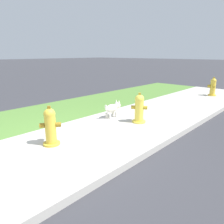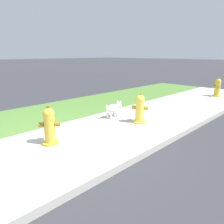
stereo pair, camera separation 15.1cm
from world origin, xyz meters
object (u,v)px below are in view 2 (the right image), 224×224
at_px(small_white_dog, 114,108).
at_px(fire_hydrant_mid_block, 49,126).
at_px(fire_hydrant_across_street, 140,109).
at_px(fire_hydrant_far_end, 217,87).

bearing_deg(small_white_dog, fire_hydrant_mid_block, -170.32).
bearing_deg(fire_hydrant_across_street, fire_hydrant_far_end, 56.20).
height_order(fire_hydrant_across_street, fire_hydrant_far_end, fire_hydrant_far_end).
bearing_deg(fire_hydrant_mid_block, fire_hydrant_across_street, 28.09).
xyz_separation_m(fire_hydrant_mid_block, small_white_dog, (2.12, 0.37, -0.11)).
xyz_separation_m(fire_hydrant_far_end, small_white_dog, (-4.98, 0.89, -0.11)).
relative_size(fire_hydrant_across_street, fire_hydrant_mid_block, 0.99).
bearing_deg(fire_hydrant_across_street, fire_hydrant_mid_block, -132.68).
bearing_deg(fire_hydrant_far_end, small_white_dog, 142.69).
relative_size(fire_hydrant_mid_block, small_white_dog, 1.30).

